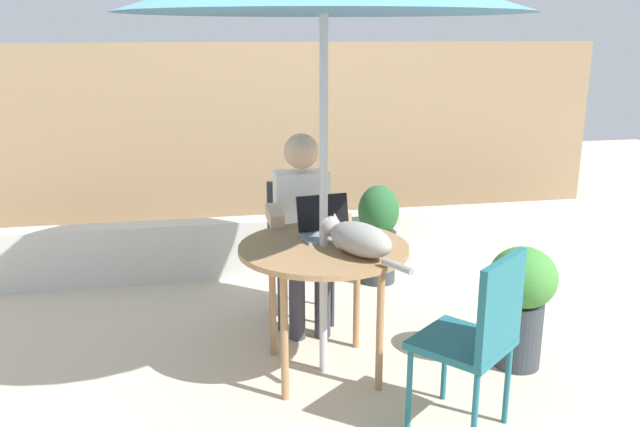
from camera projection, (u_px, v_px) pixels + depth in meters
ground_plane at (323, 371)px, 3.72m from camera, size 14.00×14.00×0.00m
fence_back at (270, 146)px, 5.76m from camera, size 5.96×0.08×1.76m
planter_wall_low at (284, 245)px, 5.19m from camera, size 5.36×0.20×0.45m
patio_table at (323, 258)px, 3.54m from camera, size 0.91×0.91×0.74m
chair_occupied at (300, 238)px, 4.35m from camera, size 0.40×0.40×0.90m
chair_empty at (479, 330)px, 3.02m from camera, size 0.56×0.56×0.90m
person_seated at (303, 220)px, 4.16m from camera, size 0.48×0.48×1.24m
laptop at (326, 224)px, 3.69m from camera, size 0.33×0.29×0.21m
cat at (357, 239)px, 3.36m from camera, size 0.37×0.59×0.17m
potted_plant_near_fence at (378, 231)px, 4.95m from camera, size 0.31×0.31×0.75m
potted_plant_by_chair at (521, 298)px, 3.68m from camera, size 0.38×0.38×0.70m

